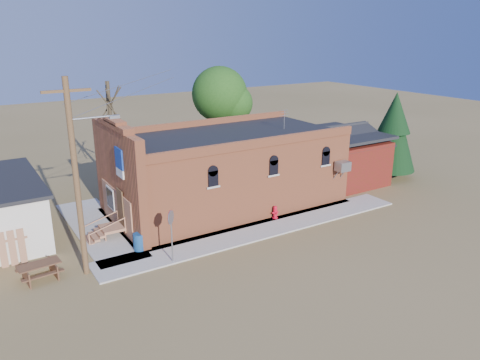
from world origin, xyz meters
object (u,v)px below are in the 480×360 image
brick_bar (223,171)px  stop_sign (171,222)px  picnic_table (39,269)px  trash_barrel (139,242)px  fire_hydrant (275,212)px  utility_pole (77,175)px

brick_bar → stop_sign: 8.15m
picnic_table → trash_barrel: bearing=-1.8°
stop_sign → picnic_table: size_ratio=1.38×
picnic_table → brick_bar: bearing=12.3°
trash_barrel → picnic_table: 4.82m
fire_hydrant → picnic_table: 13.17m
utility_pole → picnic_table: size_ratio=4.66×
utility_pole → stop_sign: utility_pole is taller
fire_hydrant → brick_bar: bearing=115.7°
utility_pole → fire_hydrant: 12.02m
fire_hydrant → utility_pole: bearing=-172.3°
trash_barrel → fire_hydrant: bearing=-1.8°
fire_hydrant → trash_barrel: 8.37m
brick_bar → utility_pole: utility_pole is taller
brick_bar → stop_sign: size_ratio=6.16×
trash_barrel → picnic_table: bearing=-176.5°
utility_pole → trash_barrel: 5.19m
fire_hydrant → stop_sign: 7.83m
brick_bar → picnic_table: (-11.76, -3.73, -1.85)m
stop_sign → fire_hydrant: bearing=-9.4°
brick_bar → trash_barrel: bearing=-153.7°
trash_barrel → picnic_table: size_ratio=0.46×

